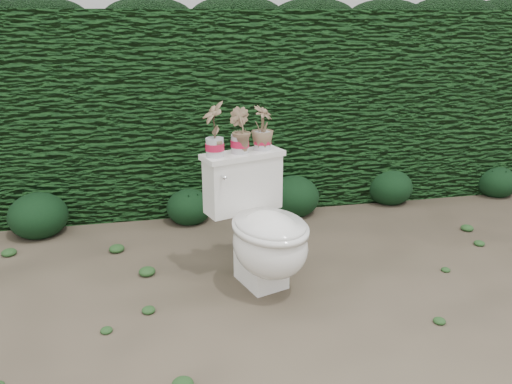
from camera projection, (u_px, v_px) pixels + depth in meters
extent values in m
plane|color=brown|center=(269.00, 277.00, 3.14)|extent=(60.00, 60.00, 0.00)
cube|color=#184316|center=(228.00, 107.00, 4.35)|extent=(8.00, 1.00, 1.60)
cube|color=white|center=(261.00, 268.00, 3.04)|extent=(0.30, 0.35, 0.20)
ellipsoid|color=white|center=(270.00, 244.00, 2.89)|extent=(0.55, 0.62, 0.39)
cube|color=white|center=(243.00, 184.00, 3.06)|extent=(0.50, 0.31, 0.34)
cube|color=white|center=(243.00, 155.00, 3.00)|extent=(0.53, 0.34, 0.03)
cylinder|color=silver|center=(223.00, 176.00, 2.86)|extent=(0.04, 0.06, 0.02)
sphere|color=silver|center=(225.00, 178.00, 2.84)|extent=(0.03, 0.03, 0.03)
imported|color=#257929|center=(214.00, 131.00, 2.86)|extent=(0.14, 0.18, 0.31)
imported|color=#257929|center=(240.00, 132.00, 2.95)|extent=(0.17, 0.18, 0.25)
imported|color=#257929|center=(262.00, 129.00, 3.02)|extent=(0.20, 0.20, 0.25)
ellipsoid|color=black|center=(38.00, 212.00, 3.71)|extent=(0.43, 0.43, 0.34)
ellipsoid|color=black|center=(189.00, 204.00, 3.96)|extent=(0.36, 0.36, 0.29)
ellipsoid|color=black|center=(293.00, 193.00, 4.11)|extent=(0.43, 0.43, 0.34)
ellipsoid|color=black|center=(390.00, 184.00, 4.38)|extent=(0.40, 0.40, 0.32)
ellipsoid|color=black|center=(497.00, 179.00, 4.56)|extent=(0.36, 0.36, 0.29)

